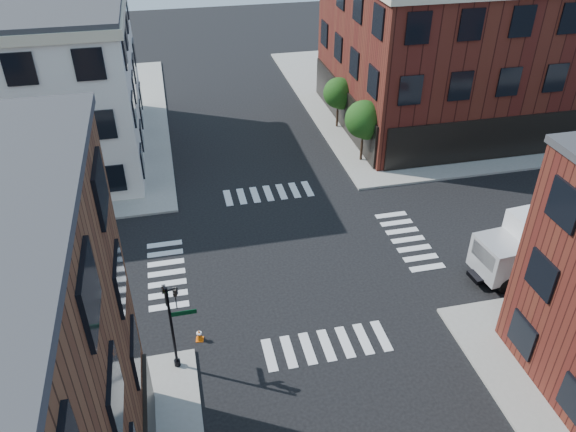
# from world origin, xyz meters

# --- Properties ---
(ground) EXTENTS (120.00, 120.00, 0.00)m
(ground) POSITION_xyz_m (0.00, 0.00, 0.00)
(ground) COLOR black
(ground) RESTS_ON ground
(sidewalk_ne) EXTENTS (30.00, 30.00, 0.15)m
(sidewalk_ne) POSITION_xyz_m (21.00, 21.00, 0.07)
(sidewalk_ne) COLOR gray
(sidewalk_ne) RESTS_ON ground
(building_ne) EXTENTS (25.00, 16.00, 12.00)m
(building_ne) POSITION_xyz_m (20.50, 16.00, 6.00)
(building_ne) COLOR #461611
(building_ne) RESTS_ON ground
(tree_near) EXTENTS (2.69, 2.69, 4.49)m
(tree_near) POSITION_xyz_m (7.56, 9.98, 3.16)
(tree_near) COLOR black
(tree_near) RESTS_ON ground
(tree_far) EXTENTS (2.43, 2.43, 4.07)m
(tree_far) POSITION_xyz_m (7.56, 15.98, 2.87)
(tree_far) COLOR black
(tree_far) RESTS_ON ground
(signal_pole) EXTENTS (1.29, 1.24, 4.60)m
(signal_pole) POSITION_xyz_m (-6.72, -6.68, 2.86)
(signal_pole) COLOR black
(signal_pole) RESTS_ON ground
(box_truck) EXTENTS (8.05, 3.10, 3.57)m
(box_truck) POSITION_xyz_m (12.96, -4.14, 1.86)
(box_truck) COLOR silver
(box_truck) RESTS_ON ground
(traffic_cone) EXTENTS (0.41, 0.41, 0.65)m
(traffic_cone) POSITION_xyz_m (-5.70, -5.34, 0.31)
(traffic_cone) COLOR orange
(traffic_cone) RESTS_ON ground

